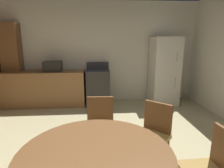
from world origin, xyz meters
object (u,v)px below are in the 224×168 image
refrigerator (164,71)px  dining_table (96,168)px  chair_north (100,124)px  chair_northeast (153,132)px  oven_range (98,87)px  microwave (53,66)px

refrigerator → dining_table: size_ratio=1.38×
chair_north → chair_northeast: same height
refrigerator → dining_table: 3.81m
oven_range → microwave: bearing=-179.8°
oven_range → refrigerator: size_ratio=0.62×
chair_north → oven_range: bearing=-176.8°
microwave → dining_table: size_ratio=0.34×
microwave → refrigerator: bearing=-1.0°
oven_range → chair_north: (0.02, -2.35, 0.03)m
chair_northeast → dining_table: bearing=0.0°
dining_table → chair_north: chair_north is taller
chair_north → chair_northeast: size_ratio=1.00×
microwave → chair_northeast: (1.85, -2.63, -0.53)m
chair_northeast → microwave: bearing=-101.8°
refrigerator → chair_north: bearing=-127.0°
refrigerator → chair_north: (-1.73, -2.30, -0.38)m
microwave → chair_north: 2.68m
chair_northeast → chair_north: bearing=-69.7°
refrigerator → chair_north: 2.90m
refrigerator → microwave: (-2.90, 0.05, 0.15)m
chair_north → dining_table: bearing=0.0°
microwave → chair_north: microwave is taller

